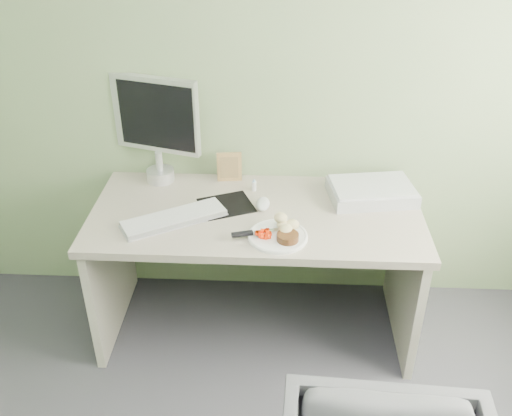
{
  "coord_description": "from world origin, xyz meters",
  "views": [
    {
      "loc": [
        0.11,
        -0.71,
        2.17
      ],
      "look_at": [
        0.0,
        1.5,
        0.83
      ],
      "focal_mm": 40.0,
      "sensor_mm": 36.0,
      "label": 1
    }
  ],
  "objects_px": {
    "scanner": "(372,192)",
    "plate": "(278,236)",
    "monitor": "(156,124)",
    "desk": "(256,243)"
  },
  "relations": [
    {
      "from": "desk",
      "to": "monitor",
      "type": "relative_size",
      "value": 2.88
    },
    {
      "from": "scanner",
      "to": "monitor",
      "type": "bearing_deg",
      "value": 162.98
    },
    {
      "from": "plate",
      "to": "desk",
      "type": "bearing_deg",
      "value": 116.3
    },
    {
      "from": "desk",
      "to": "plate",
      "type": "xyz_separation_m",
      "value": [
        0.11,
        -0.22,
        0.19
      ]
    },
    {
      "from": "desk",
      "to": "monitor",
      "type": "bearing_deg",
      "value": 148.89
    },
    {
      "from": "scanner",
      "to": "monitor",
      "type": "height_order",
      "value": "monitor"
    },
    {
      "from": "plate",
      "to": "scanner",
      "type": "distance_m",
      "value": 0.6
    },
    {
      "from": "scanner",
      "to": "plate",
      "type": "bearing_deg",
      "value": -149.69
    },
    {
      "from": "plate",
      "to": "monitor",
      "type": "xyz_separation_m",
      "value": [
        -0.63,
        0.53,
        0.31
      ]
    },
    {
      "from": "desk",
      "to": "monitor",
      "type": "distance_m",
      "value": 0.79
    }
  ]
}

